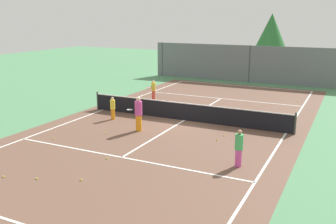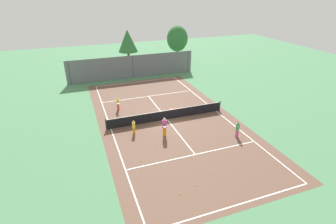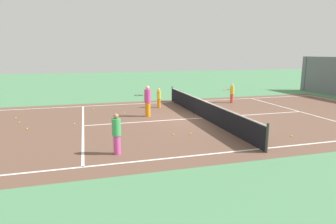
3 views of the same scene
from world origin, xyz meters
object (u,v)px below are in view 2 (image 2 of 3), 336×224
at_px(player_1, 134,127).
at_px(tennis_ball_4, 192,158).
at_px(ball_crate, 171,110).
at_px(tennis_ball_9, 197,104).
at_px(tennis_ball_1, 195,185).
at_px(tennis_ball_3, 117,116).
at_px(tennis_ball_7, 140,161).
at_px(player_0, 118,104).
at_px(tennis_ball_8, 184,88).
at_px(tennis_ball_2, 210,174).
at_px(tennis_ball_5, 155,145).
at_px(tennis_ball_0, 202,122).
at_px(player_2, 237,129).
at_px(tennis_ball_10, 180,194).
at_px(player_3, 164,127).
at_px(tennis_ball_6, 204,126).

xyz_separation_m(player_1, tennis_ball_4, (3.24, -5.23, -0.62)).
xyz_separation_m(ball_crate, tennis_ball_9, (3.42, 0.83, -0.15)).
xyz_separation_m(ball_crate, tennis_ball_1, (-2.56, -10.99, -0.15)).
height_order(ball_crate, tennis_ball_9, ball_crate).
bearing_deg(tennis_ball_4, ball_crate, 79.88).
height_order(tennis_ball_3, tennis_ball_7, same).
bearing_deg(tennis_ball_1, player_0, 100.64).
bearing_deg(tennis_ball_3, tennis_ball_8, 27.54).
relative_size(tennis_ball_2, tennis_ball_9, 1.00).
xyz_separation_m(tennis_ball_2, tennis_ball_5, (-2.46, 4.94, 0.00)).
relative_size(player_0, tennis_ball_0, 20.95).
xyz_separation_m(player_2, tennis_ball_4, (-5.00, -1.60, -0.72)).
height_order(tennis_ball_1, tennis_ball_4, same).
relative_size(tennis_ball_5, tennis_ball_10, 1.00).
height_order(tennis_ball_2, tennis_ball_10, same).
height_order(tennis_ball_3, tennis_ball_8, same).
xyz_separation_m(player_0, tennis_ball_1, (2.53, -13.48, -0.68)).
height_order(player_3, tennis_ball_10, player_3).
xyz_separation_m(player_3, tennis_ball_7, (-2.96, -2.91, -0.87)).
height_order(tennis_ball_4, tennis_ball_5, same).
xyz_separation_m(player_1, tennis_ball_8, (8.74, 9.03, -0.62)).
xyz_separation_m(player_0, tennis_ball_3, (-0.39, -1.42, -0.68)).
distance_m(tennis_ball_7, tennis_ball_9, 11.82).
bearing_deg(tennis_ball_10, tennis_ball_9, 59.53).
height_order(player_0, tennis_ball_0, player_0).
bearing_deg(ball_crate, tennis_ball_10, -108.33).
bearing_deg(tennis_ball_6, tennis_ball_3, 145.06).
distance_m(tennis_ball_7, tennis_ball_8, 16.15).
bearing_deg(tennis_ball_9, tennis_ball_0, -110.87).
relative_size(tennis_ball_9, tennis_ball_10, 1.00).
bearing_deg(tennis_ball_7, player_0, 89.02).
height_order(tennis_ball_2, tennis_ball_5, same).
height_order(tennis_ball_1, tennis_ball_8, same).
height_order(player_3, tennis_ball_5, player_3).
bearing_deg(tennis_ball_5, tennis_ball_4, -53.59).
bearing_deg(tennis_ball_10, player_0, 95.44).
distance_m(player_0, tennis_ball_10, 13.95).
xyz_separation_m(player_0, tennis_ball_9, (8.51, -1.65, -0.68)).
height_order(player_1, tennis_ball_1, player_1).
bearing_deg(tennis_ball_2, tennis_ball_4, 100.45).
bearing_deg(tennis_ball_0, player_1, 178.05).
relative_size(player_3, tennis_ball_1, 26.55).
xyz_separation_m(tennis_ball_3, tennis_ball_10, (1.71, -12.46, 0.00)).
bearing_deg(tennis_ball_9, ball_crate, -166.31).
distance_m(tennis_ball_1, tennis_ball_5, 5.64).
distance_m(player_2, tennis_ball_5, 7.21).
bearing_deg(tennis_ball_2, player_0, 107.35).
bearing_deg(player_0, ball_crate, -26.02).
distance_m(player_1, tennis_ball_1, 8.29).
bearing_deg(player_0, tennis_ball_1, -79.36).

